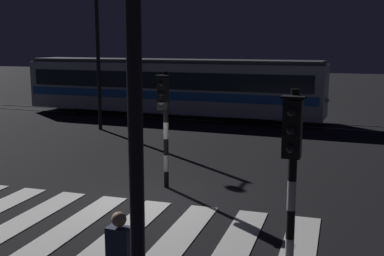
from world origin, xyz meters
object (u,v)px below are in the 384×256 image
at_px(street_lamp_near_kerb, 122,5).
at_px(street_lamp_trackside_left, 94,31).
at_px(tram, 169,86).
at_px(traffic_light_corner_near_right, 292,164).
at_px(traffic_light_median_centre, 164,112).

xyz_separation_m(street_lamp_near_kerb, street_lamp_trackside_left, (-9.80, 14.80, 0.18)).
distance_m(street_lamp_trackside_left, tram, 6.13).
distance_m(traffic_light_corner_near_right, traffic_light_median_centre, 6.42).
height_order(street_lamp_near_kerb, street_lamp_trackside_left, street_lamp_trackside_left).
bearing_deg(tram, traffic_light_median_centre, -66.66).
xyz_separation_m(traffic_light_corner_near_right, traffic_light_median_centre, (-4.33, 4.74, -0.05)).
bearing_deg(street_lamp_trackside_left, traffic_light_median_centre, -46.92).
xyz_separation_m(traffic_light_corner_near_right, tram, (-9.75, 17.29, -0.49)).
relative_size(traffic_light_corner_near_right, tram, 0.20).
bearing_deg(street_lamp_near_kerb, traffic_light_median_centre, 111.35).
relative_size(street_lamp_near_kerb, street_lamp_trackside_left, 0.96).
xyz_separation_m(street_lamp_trackside_left, tram, (1.47, 5.18, -2.92)).
height_order(street_lamp_trackside_left, tram, street_lamp_trackside_left).
bearing_deg(traffic_light_median_centre, street_lamp_near_kerb, -68.65).
xyz_separation_m(traffic_light_median_centre, tram, (-5.42, 12.55, -0.45)).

